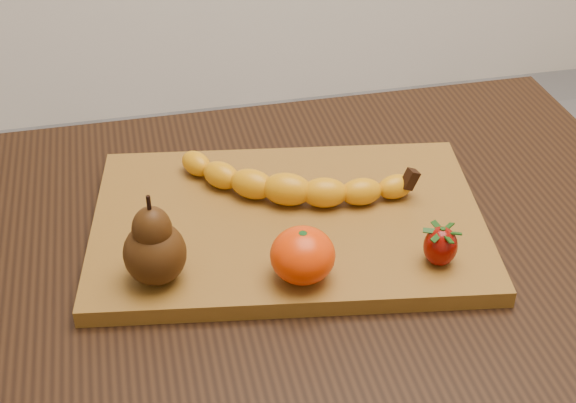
{
  "coord_description": "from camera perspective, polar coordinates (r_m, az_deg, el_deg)",
  "views": [
    {
      "loc": [
        -0.13,
        -0.69,
        1.33
      ],
      "look_at": [
        0.04,
        0.04,
        0.8
      ],
      "focal_mm": 50.0,
      "sensor_mm": 36.0,
      "label": 1
    }
  ],
  "objects": [
    {
      "name": "pear",
      "position": [
        0.82,
        -9.57,
        -2.65
      ],
      "size": [
        0.09,
        0.09,
        0.1
      ],
      "primitive_type": null,
      "rotation": [
        0.0,
        0.0,
        -0.43
      ],
      "color": "#41230A",
      "rests_on": "cutting_board"
    },
    {
      "name": "banana",
      "position": [
        0.94,
        -0.06,
        0.88
      ],
      "size": [
        0.25,
        0.16,
        0.04
      ],
      "primitive_type": null,
      "rotation": [
        0.0,
        0.0,
        -0.43
      ],
      "color": "#EF9E0B",
      "rests_on": "cutting_board"
    },
    {
      "name": "table",
      "position": [
        0.97,
        -1.52,
        -8.44
      ],
      "size": [
        1.0,
        0.7,
        0.76
      ],
      "color": "black",
      "rests_on": "ground"
    },
    {
      "name": "cutting_board",
      "position": [
        0.94,
        0.0,
        -1.5
      ],
      "size": [
        0.49,
        0.37,
        0.02
      ],
      "primitive_type": "cube",
      "rotation": [
        0.0,
        0.0,
        -0.15
      ],
      "color": "brown",
      "rests_on": "table"
    },
    {
      "name": "strawberry",
      "position": [
        0.87,
        10.8,
        -3.05
      ],
      "size": [
        0.05,
        0.05,
        0.05
      ],
      "primitive_type": null,
      "rotation": [
        0.0,
        0.0,
        -0.39
      ],
      "color": "#830A03",
      "rests_on": "cutting_board"
    },
    {
      "name": "mandarin",
      "position": [
        0.83,
        1.05,
        -3.84
      ],
      "size": [
        0.07,
        0.07,
        0.06
      ],
      "primitive_type": "ellipsoid",
      "rotation": [
        0.0,
        0.0,
        -0.09
      ],
      "color": "#F93A02",
      "rests_on": "cutting_board"
    }
  ]
}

